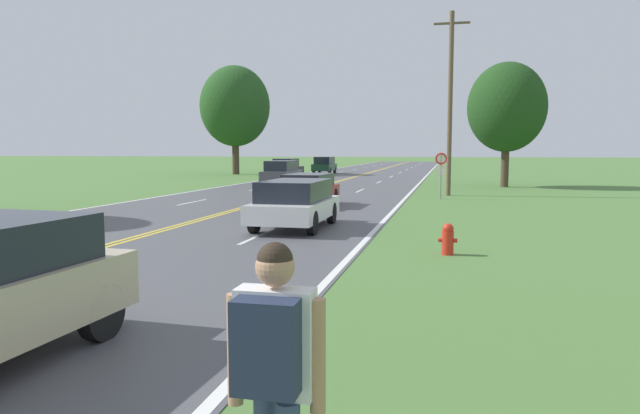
{
  "coord_description": "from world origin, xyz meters",
  "views": [
    {
      "loc": [
        8.23,
        1.79,
        2.36
      ],
      "look_at": [
        5.21,
        15.0,
        1.0
      ],
      "focal_mm": 32.0,
      "sensor_mm": 36.0,
      "label": 1
    }
  ],
  "objects_px": {
    "tree_behind_sign": "(507,107)",
    "car_black_sedan_distant": "(287,168)",
    "car_white_hatchback_mid_near": "(295,202)",
    "traffic_sign": "(441,164)",
    "car_dark_green_suv_horizon": "(324,165)",
    "car_red_hatchback_mid_far": "(308,188)",
    "tree_mid_treeline": "(235,106)",
    "fire_hydrant": "(448,239)",
    "car_dark_grey_suv_receding": "(282,172)",
    "hitchhiker_person": "(274,360)"
  },
  "relations": [
    {
      "from": "car_red_hatchback_mid_far",
      "to": "fire_hydrant",
      "type": "bearing_deg",
      "value": 31.21
    },
    {
      "from": "traffic_sign",
      "to": "car_white_hatchback_mid_near",
      "type": "height_order",
      "value": "traffic_sign"
    },
    {
      "from": "hitchhiker_person",
      "to": "car_black_sedan_distant",
      "type": "height_order",
      "value": "hitchhiker_person"
    },
    {
      "from": "traffic_sign",
      "to": "car_white_hatchback_mid_near",
      "type": "relative_size",
      "value": 0.53
    },
    {
      "from": "tree_mid_treeline",
      "to": "car_dark_grey_suv_receding",
      "type": "xyz_separation_m",
      "value": [
        9.47,
        -15.98,
        -5.67
      ]
    },
    {
      "from": "traffic_sign",
      "to": "car_black_sedan_distant",
      "type": "height_order",
      "value": "traffic_sign"
    },
    {
      "from": "car_white_hatchback_mid_near",
      "to": "hitchhiker_person",
      "type": "bearing_deg",
      "value": 14.86
    },
    {
      "from": "car_black_sedan_distant",
      "to": "car_dark_green_suv_horizon",
      "type": "relative_size",
      "value": 1.18
    },
    {
      "from": "car_red_hatchback_mid_far",
      "to": "car_black_sedan_distant",
      "type": "relative_size",
      "value": 0.8
    },
    {
      "from": "traffic_sign",
      "to": "car_red_hatchback_mid_far",
      "type": "relative_size",
      "value": 0.58
    },
    {
      "from": "hitchhiker_person",
      "to": "car_red_hatchback_mid_far",
      "type": "relative_size",
      "value": 0.46
    },
    {
      "from": "car_white_hatchback_mid_near",
      "to": "car_red_hatchback_mid_far",
      "type": "xyz_separation_m",
      "value": [
        -1.26,
        6.71,
        -0.04
      ]
    },
    {
      "from": "car_black_sedan_distant",
      "to": "traffic_sign",
      "type": "bearing_deg",
      "value": -144.11
    },
    {
      "from": "tree_behind_sign",
      "to": "fire_hydrant",
      "type": "bearing_deg",
      "value": -97.74
    },
    {
      "from": "car_red_hatchback_mid_far",
      "to": "tree_mid_treeline",
      "type": "bearing_deg",
      "value": -151.82
    },
    {
      "from": "fire_hydrant",
      "to": "tree_behind_sign",
      "type": "height_order",
      "value": "tree_behind_sign"
    },
    {
      "from": "tree_behind_sign",
      "to": "car_black_sedan_distant",
      "type": "relative_size",
      "value": 1.61
    },
    {
      "from": "car_dark_green_suv_horizon",
      "to": "tree_mid_treeline",
      "type": "bearing_deg",
      "value": 114.27
    },
    {
      "from": "tree_behind_sign",
      "to": "car_black_sedan_distant",
      "type": "xyz_separation_m",
      "value": [
        -16.62,
        7.19,
        -4.2
      ]
    },
    {
      "from": "tree_mid_treeline",
      "to": "traffic_sign",
      "type": "bearing_deg",
      "value": -50.71
    },
    {
      "from": "traffic_sign",
      "to": "car_dark_green_suv_horizon",
      "type": "height_order",
      "value": "traffic_sign"
    },
    {
      "from": "car_white_hatchback_mid_near",
      "to": "car_dark_grey_suv_receding",
      "type": "xyz_separation_m",
      "value": [
        -6.42,
        19.96,
        0.11
      ]
    },
    {
      "from": "hitchhiker_person",
      "to": "car_black_sedan_distant",
      "type": "distance_m",
      "value": 43.98
    },
    {
      "from": "hitchhiker_person",
      "to": "traffic_sign",
      "type": "relative_size",
      "value": 0.81
    },
    {
      "from": "tree_mid_treeline",
      "to": "tree_behind_sign",
      "type": "bearing_deg",
      "value": -30.91
    },
    {
      "from": "fire_hydrant",
      "to": "car_dark_grey_suv_receding",
      "type": "distance_m",
      "value": 25.88
    },
    {
      "from": "tree_mid_treeline",
      "to": "car_red_hatchback_mid_far",
      "type": "relative_size",
      "value": 2.67
    },
    {
      "from": "tree_mid_treeline",
      "to": "car_dark_green_suv_horizon",
      "type": "bearing_deg",
      "value": 24.62
    },
    {
      "from": "car_red_hatchback_mid_far",
      "to": "tree_behind_sign",
      "type": "bearing_deg",
      "value": 149.98
    },
    {
      "from": "car_white_hatchback_mid_near",
      "to": "car_dark_green_suv_horizon",
      "type": "relative_size",
      "value": 1.02
    },
    {
      "from": "fire_hydrant",
      "to": "car_black_sedan_distant",
      "type": "relative_size",
      "value": 0.15
    },
    {
      "from": "hitchhiker_person",
      "to": "fire_hydrant",
      "type": "xyz_separation_m",
      "value": [
        0.98,
        9.9,
        -0.75
      ]
    },
    {
      "from": "fire_hydrant",
      "to": "car_black_sedan_distant",
      "type": "height_order",
      "value": "car_black_sedan_distant"
    },
    {
      "from": "traffic_sign",
      "to": "tree_mid_treeline",
      "type": "height_order",
      "value": "tree_mid_treeline"
    },
    {
      "from": "tree_mid_treeline",
      "to": "car_black_sedan_distant",
      "type": "relative_size",
      "value": 2.13
    },
    {
      "from": "tree_behind_sign",
      "to": "car_red_hatchback_mid_far",
      "type": "relative_size",
      "value": 2.01
    },
    {
      "from": "fire_hydrant",
      "to": "car_red_hatchback_mid_far",
      "type": "xyz_separation_m",
      "value": [
        -5.79,
        10.19,
        0.39
      ]
    },
    {
      "from": "hitchhiker_person",
      "to": "car_white_hatchback_mid_near",
      "type": "relative_size",
      "value": 0.43
    },
    {
      "from": "tree_behind_sign",
      "to": "tree_mid_treeline",
      "type": "xyz_separation_m",
      "value": [
        -23.84,
        14.27,
        1.52
      ]
    },
    {
      "from": "tree_mid_treeline",
      "to": "car_dark_grey_suv_receding",
      "type": "height_order",
      "value": "tree_mid_treeline"
    },
    {
      "from": "traffic_sign",
      "to": "car_dark_green_suv_horizon",
      "type": "relative_size",
      "value": 0.54
    },
    {
      "from": "car_white_hatchback_mid_near",
      "to": "car_black_sedan_distant",
      "type": "xyz_separation_m",
      "value": [
        -8.67,
        28.86,
        0.05
      ]
    },
    {
      "from": "car_white_hatchback_mid_near",
      "to": "car_black_sedan_distant",
      "type": "bearing_deg",
      "value": -163.25
    },
    {
      "from": "car_white_hatchback_mid_near",
      "to": "traffic_sign",
      "type": "bearing_deg",
      "value": 160.36
    },
    {
      "from": "fire_hydrant",
      "to": "tree_mid_treeline",
      "type": "bearing_deg",
      "value": 117.38
    },
    {
      "from": "car_red_hatchback_mid_far",
      "to": "car_black_sedan_distant",
      "type": "distance_m",
      "value": 23.36
    },
    {
      "from": "car_black_sedan_distant",
      "to": "car_dark_green_suv_horizon",
      "type": "height_order",
      "value": "car_dark_green_suv_horizon"
    },
    {
      "from": "car_white_hatchback_mid_near",
      "to": "car_dark_grey_suv_receding",
      "type": "relative_size",
      "value": 0.89
    },
    {
      "from": "fire_hydrant",
      "to": "tree_mid_treeline",
      "type": "height_order",
      "value": "tree_mid_treeline"
    },
    {
      "from": "hitchhiker_person",
      "to": "car_white_hatchback_mid_near",
      "type": "bearing_deg",
      "value": 14.57
    }
  ]
}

